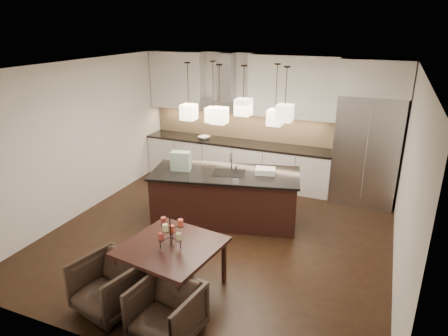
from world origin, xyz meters
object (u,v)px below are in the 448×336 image
at_px(dining_table, 172,268).
at_px(armchair_right, 166,312).
at_px(refrigerator, 367,150).
at_px(island_body, 225,197).
at_px(armchair_left, 109,285).

distance_m(dining_table, armchair_right, 0.83).
xyz_separation_m(refrigerator, island_body, (-2.23, -1.82, -0.63)).
height_order(dining_table, armchair_right, dining_table).
distance_m(armchair_left, armchair_right, 0.90).
bearing_deg(dining_table, armchair_left, -123.25).
xyz_separation_m(dining_table, armchair_right, (0.34, -0.75, -0.02)).
bearing_deg(armchair_left, island_body, 95.13).
relative_size(armchair_left, armchair_right, 1.05).
bearing_deg(refrigerator, armchair_left, -119.90).
xyz_separation_m(refrigerator, armchair_right, (-1.76, -4.73, -0.75)).
bearing_deg(island_body, refrigerator, 26.26).
bearing_deg(armchair_right, armchair_left, -179.55).
height_order(island_body, armchair_right, island_body).
distance_m(dining_table, armchair_left, 0.83).
bearing_deg(refrigerator, dining_table, -117.80).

